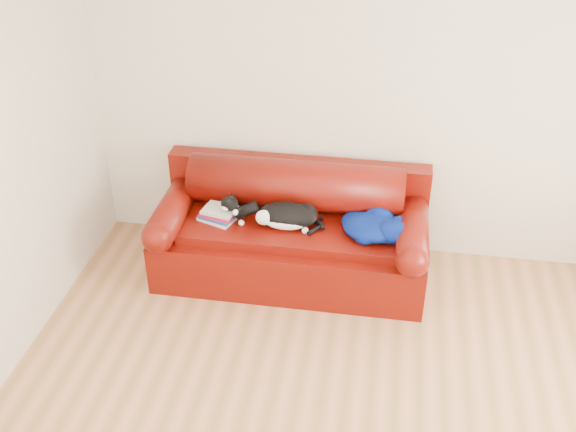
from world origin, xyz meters
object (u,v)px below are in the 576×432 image
Objects in this scene: sofa_base at (291,249)px; cat at (286,216)px; book_stack at (219,214)px; blanket at (374,226)px.

sofa_base is 3.15× the size of cat.
cat is at bearing -107.94° from sofa_base.
book_stack is 0.53m from cat.
blanket reaches higher than sofa_base.
sofa_base is 0.64m from book_stack.
cat is at bearing -179.30° from blanket.
blanket is at bearing -0.32° from book_stack.
cat is (0.53, -0.01, 0.04)m from book_stack.
book_stack is at bearing 179.68° from blanket.
cat reaches higher than sofa_base.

